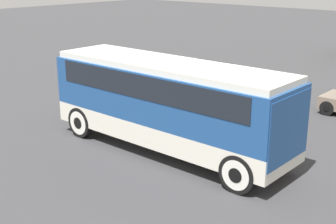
% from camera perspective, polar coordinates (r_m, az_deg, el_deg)
% --- Properties ---
extents(ground_plane, '(120.00, 120.00, 0.00)m').
position_cam_1_polar(ground_plane, '(17.15, -0.00, -4.73)').
color(ground_plane, '#38383A').
extents(tour_bus, '(9.41, 2.61, 3.29)m').
position_cam_1_polar(tour_bus, '(16.45, 0.25, 1.63)').
color(tour_bus, silver).
rests_on(tour_bus, ground_plane).
extents(parked_car_near, '(4.61, 1.89, 1.45)m').
position_cam_1_polar(parked_car_near, '(25.68, 4.88, 4.39)').
color(parked_car_near, '#BCBCC1').
rests_on(parked_car_near, ground_plane).
extents(parked_car_mid, '(4.27, 1.83, 1.41)m').
position_cam_1_polar(parked_car_mid, '(24.47, 0.54, 3.74)').
color(parked_car_mid, black).
rests_on(parked_car_mid, ground_plane).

